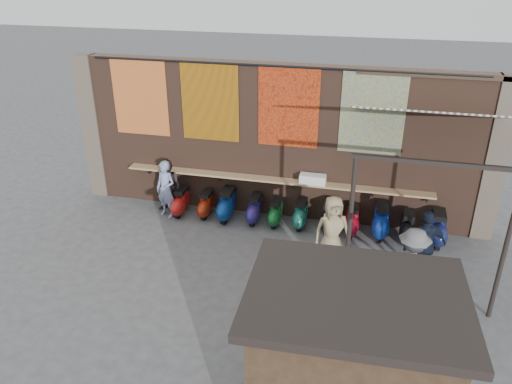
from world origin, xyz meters
TOP-DOWN VIEW (x-y plane):
  - ground at (0.00, 0.00)m, footprint 70.00×70.00m
  - brick_wall at (0.00, 2.70)m, footprint 10.00×0.40m
  - pier_left at (-5.20, 2.70)m, footprint 0.50×0.50m
  - pier_right at (5.20, 2.70)m, footprint 0.50×0.50m
  - eating_counter at (0.00, 2.33)m, footprint 8.00×0.32m
  - shelf_box at (1.01, 2.30)m, footprint 0.66×0.28m
  - tapestry_redgold at (-3.60, 2.48)m, footprint 1.50×0.02m
  - tapestry_sun at (-1.70, 2.48)m, footprint 1.50×0.02m
  - tapestry_orange at (0.30, 2.48)m, footprint 1.50×0.02m
  - tapestry_multi at (2.30, 2.48)m, footprint 1.50×0.02m
  - hang_rail at (0.00, 2.47)m, footprint 9.50×0.06m
  - scooter_stool_0 at (-2.45, 1.95)m, footprint 0.34×0.76m
  - scooter_stool_1 at (-1.76, 2.02)m, footprint 0.32×0.72m
  - scooter_stool_2 at (-1.17, 1.99)m, footprint 0.39×0.86m
  - scooter_stool_3 at (-0.43, 2.01)m, footprint 0.34×0.76m
  - scooter_stool_4 at (0.13, 2.00)m, footprint 0.32×0.71m
  - scooter_stool_5 at (0.78, 2.05)m, footprint 0.33×0.74m
  - scooter_stool_6 at (1.50, 2.00)m, footprint 0.37×0.83m
  - scooter_stool_7 at (2.08, 2.01)m, footprint 0.34×0.76m
  - scooter_stool_8 at (2.77, 2.02)m, footprint 0.40×0.89m
  - scooter_stool_9 at (3.41, 1.96)m, footprint 0.35×0.78m
  - scooter_stool_10 at (4.11, 1.98)m, footprint 0.39×0.86m
  - diner_left at (-2.78, 1.78)m, footprint 0.65×0.53m
  - diner_right at (-2.80, 2.00)m, footprint 0.84×0.73m
  - shopper_navy at (3.66, 0.41)m, footprint 1.03×0.77m
  - shopper_grey at (3.35, -0.50)m, footprint 1.17×0.80m
  - shopper_tan at (1.70, 0.58)m, footprint 0.94×0.78m
  - market_stall at (2.36, -4.14)m, footprint 2.45×1.88m
  - stall_roof at (2.36, -4.14)m, footprint 2.75×2.15m
  - stall_sign at (2.32, -3.21)m, footprint 1.20×0.08m
  - stall_shelf at (2.32, -3.21)m, footprint 1.98×0.17m
  - awning_canvas at (3.50, 0.90)m, footprint 3.20×3.28m
  - awning_ledger at (3.50, 2.49)m, footprint 3.30×0.08m
  - awning_header at (3.50, -0.60)m, footprint 3.00×0.08m
  - awning_post_left at (2.10, -0.60)m, footprint 0.09×0.09m
  - awning_post_right at (4.90, -0.60)m, footprint 0.09×0.09m

SIDE VIEW (x-z plane):
  - ground at x=0.00m, z-range 0.00..0.00m
  - scooter_stool_4 at x=0.13m, z-range 0.00..0.67m
  - scooter_stool_1 at x=-1.76m, z-range 0.00..0.68m
  - scooter_stool_5 at x=0.78m, z-range 0.00..0.71m
  - scooter_stool_0 at x=-2.45m, z-range 0.00..0.72m
  - scooter_stool_7 at x=2.08m, z-range 0.00..0.72m
  - scooter_stool_3 at x=-0.43m, z-range 0.00..0.73m
  - scooter_stool_9 at x=3.41m, z-range 0.00..0.74m
  - scooter_stool_6 at x=1.50m, z-range 0.00..0.79m
  - scooter_stool_10 at x=4.11m, z-range 0.00..0.82m
  - scooter_stool_2 at x=-1.17m, z-range 0.00..0.82m
  - scooter_stool_8 at x=2.77m, z-range 0.00..0.85m
  - diner_right at x=-2.80m, z-range 0.00..1.50m
  - diner_left at x=-2.78m, z-range 0.00..1.55m
  - shopper_navy at x=3.66m, z-range 0.00..1.63m
  - shopper_tan at x=1.70m, z-range 0.00..1.64m
  - shopper_grey at x=3.35m, z-range 0.00..1.67m
  - stall_shelf at x=2.32m, z-range 0.91..0.97m
  - eating_counter at x=0.00m, z-range 1.08..1.12m
  - shelf_box at x=1.01m, z-range 1.12..1.36m
  - market_stall at x=2.36m, z-range 0.00..2.58m
  - awning_post_left at x=2.10m, z-range 0.00..3.10m
  - awning_post_right at x=4.90m, z-range 0.00..3.10m
  - stall_sign at x=2.32m, z-range 1.62..2.12m
  - brick_wall at x=0.00m, z-range 0.00..4.00m
  - pier_left at x=-5.20m, z-range 0.00..4.00m
  - pier_right at x=5.20m, z-range 0.00..4.00m
  - stall_roof at x=2.36m, z-range 2.58..2.70m
  - tapestry_redgold at x=-3.60m, z-range 2.00..4.00m
  - tapestry_sun at x=-1.70m, z-range 2.00..4.00m
  - tapestry_orange at x=0.30m, z-range 2.00..4.00m
  - tapestry_multi at x=2.30m, z-range 2.00..4.00m
  - awning_header at x=3.50m, z-range 3.04..3.12m
  - awning_canvas at x=3.50m, z-range 3.07..4.03m
  - awning_ledger at x=3.50m, z-range 3.89..4.01m
  - hang_rail at x=0.00m, z-range 3.95..4.01m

